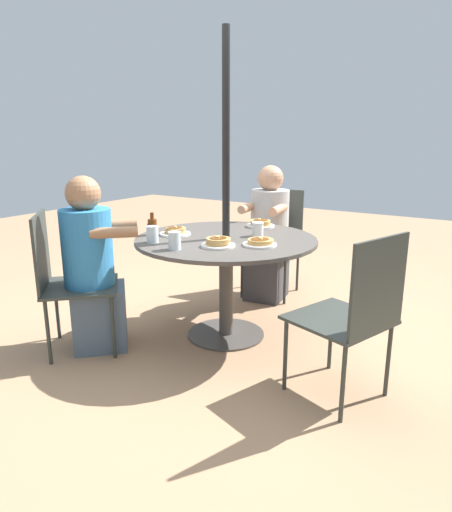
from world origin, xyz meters
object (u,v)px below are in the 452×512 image
(diner_south, at_px, (268,238))
(pancake_plate_c, at_px, (260,243))
(syrup_bottle, at_px, (152,226))
(drinking_glass_b, at_px, (152,234))
(drinking_glass_a, at_px, (174,241))
(diner_north, at_px, (93,271))
(patio_chair_south, at_px, (275,236))
(pancake_plate_b, at_px, (175,232))
(patio_table, at_px, (226,255))
(coffee_cup, at_px, (258,229))
(pancake_plate_a, at_px, (261,224))
(pancake_plate_d, at_px, (218,243))
(patio_chair_east, at_px, (355,310))
(patio_chair_north, at_px, (64,275))

(diner_south, distance_m, pancake_plate_c, 1.09)
(syrup_bottle, xyz_separation_m, drinking_glass_b, (0.18, 0.16, -0.01))
(drinking_glass_a, distance_m, drinking_glass_b, 0.25)
(diner_north, relative_size, patio_chair_south, 1.25)
(pancake_plate_b, xyz_separation_m, drinking_glass_a, (0.35, 0.27, 0.03))
(pancake_plate_b, xyz_separation_m, syrup_bottle, (0.09, -0.14, 0.04))
(patio_table, xyz_separation_m, patio_chair_south, (-1.08, -0.16, -0.07))
(coffee_cup, bearing_deg, pancake_plate_c, 31.66)
(diner_north, distance_m, drinking_glass_a, 0.63)
(patio_table, bearing_deg, diner_south, -171.76)
(diner_north, height_order, pancake_plate_b, diner_north)
(pancake_plate_a, height_order, coffee_cup, coffee_cup)
(pancake_plate_d, distance_m, coffee_cup, 0.42)
(pancake_plate_d, bearing_deg, pancake_plate_a, -173.40)
(drinking_glass_b, bearing_deg, patio_table, 139.17)
(pancake_plate_b, height_order, syrup_bottle, syrup_bottle)
(patio_chair_east, distance_m, syrup_bottle, 1.55)
(patio_chair_east, distance_m, diner_south, 1.70)
(drinking_glass_a, bearing_deg, pancake_plate_d, 138.91)
(pancake_plate_b, distance_m, drinking_glass_b, 0.28)
(diner_south, height_order, pancake_plate_b, diner_south)
(pancake_plate_c, height_order, syrup_bottle, syrup_bottle)
(syrup_bottle, bearing_deg, pancake_plate_b, 123.25)
(patio_chair_north, bearing_deg, drinking_glass_a, 69.47)
(diner_south, height_order, coffee_cup, diner_south)
(patio_chair_north, xyz_separation_m, diner_north, (-0.13, 0.13, 0.02))
(patio_table, bearing_deg, pancake_plate_a, 178.48)
(pancake_plate_a, relative_size, drinking_glass_a, 1.94)
(patio_chair_east, distance_m, patio_chair_south, 1.86)
(patio_chair_south, distance_m, drinking_glass_a, 1.55)
(patio_table, relative_size, patio_chair_east, 1.34)
(pancake_plate_b, bearing_deg, pancake_plate_a, 147.78)
(patio_chair_south, xyz_separation_m, pancake_plate_d, (1.32, 0.25, 0.22))
(patio_chair_north, distance_m, drinking_glass_b, 0.64)
(pancake_plate_a, xyz_separation_m, syrup_bottle, (0.68, -0.51, 0.04))
(patio_chair_south, relative_size, drinking_glass_a, 8.34)
(patio_table, height_order, pancake_plate_a, pancake_plate_a)
(patio_chair_south, xyz_separation_m, syrup_bottle, (1.27, -0.34, 0.26))
(pancake_plate_a, bearing_deg, diner_north, -30.56)
(patio_chair_north, relative_size, coffee_cup, 9.63)
(patio_chair_south, bearing_deg, patio_table, 90.00)
(diner_south, xyz_separation_m, drinking_glass_a, (1.35, 0.04, 0.24))
(diner_north, distance_m, diner_south, 1.61)
(patio_table, xyz_separation_m, pancake_plate_a, (-0.48, 0.01, 0.15))
(patio_table, relative_size, drinking_glass_b, 11.42)
(syrup_bottle, bearing_deg, patio_table, 111.95)
(coffee_cup, bearing_deg, drinking_glass_b, -41.48)
(diner_south, relative_size, drinking_glass_a, 10.40)
(pancake_plate_d, bearing_deg, diner_north, -62.34)
(diner_south, bearing_deg, drinking_glass_b, 72.78)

